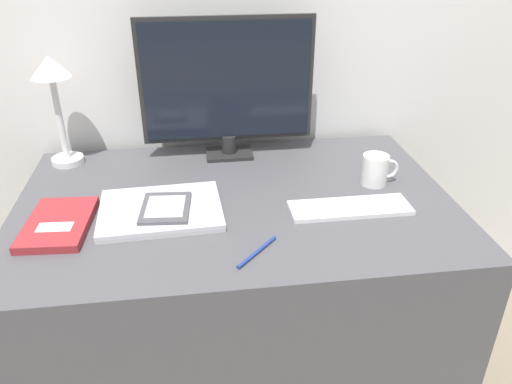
% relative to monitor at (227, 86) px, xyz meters
% --- Properties ---
extents(desk, '(1.22, 0.79, 0.73)m').
position_rel_monitor_xyz_m(desk, '(-0.01, -0.30, -0.60)').
color(desk, '#4C4C51').
rests_on(desk, ground_plane).
extents(monitor, '(0.55, 0.11, 0.45)m').
position_rel_monitor_xyz_m(monitor, '(0.00, 0.00, 0.00)').
color(monitor, '#262626').
rests_on(monitor, desk).
extents(keyboard, '(0.33, 0.10, 0.01)m').
position_rel_monitor_xyz_m(keyboard, '(0.29, -0.41, -0.23)').
color(keyboard, silver).
rests_on(keyboard, desk).
extents(laptop, '(0.33, 0.26, 0.02)m').
position_rel_monitor_xyz_m(laptop, '(-0.21, -0.36, -0.23)').
color(laptop, '#BCBCC1').
rests_on(laptop, desk).
extents(ereader, '(0.14, 0.17, 0.01)m').
position_rel_monitor_xyz_m(ereader, '(-0.20, -0.37, -0.21)').
color(ereader, '#4C4C51').
rests_on(ereader, laptop).
extents(desk_lamp, '(0.12, 0.12, 0.34)m').
position_rel_monitor_xyz_m(desk_lamp, '(-0.52, 0.01, 0.01)').
color(desk_lamp, white).
rests_on(desk_lamp, desk).
extents(notebook, '(0.17, 0.25, 0.02)m').
position_rel_monitor_xyz_m(notebook, '(-0.47, -0.39, -0.23)').
color(notebook, maroon).
rests_on(notebook, desk).
extents(coffee_mug, '(0.11, 0.08, 0.09)m').
position_rel_monitor_xyz_m(coffee_mug, '(0.41, -0.27, -0.19)').
color(coffee_mug, white).
rests_on(coffee_mug, desk).
extents(pen, '(0.11, 0.11, 0.01)m').
position_rel_monitor_xyz_m(pen, '(0.01, -0.57, -0.23)').
color(pen, navy).
rests_on(pen, desk).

